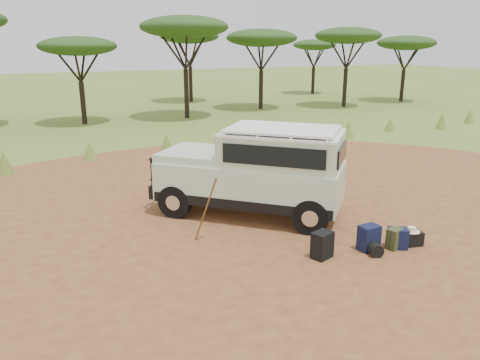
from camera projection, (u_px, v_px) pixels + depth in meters
name	position (u px, v px, depth m)	size (l,w,h in m)	color
ground	(270.00, 228.00, 11.66)	(140.00, 140.00, 0.00)	olive
dirt_clearing	(270.00, 227.00, 11.66)	(23.00, 23.00, 0.01)	#915E2F
grass_fringe	(170.00, 145.00, 19.11)	(36.60, 1.60, 0.90)	olive
acacia_treeline	(122.00, 35.00, 27.78)	(46.70, 13.20, 6.26)	black
safari_vehicle	(256.00, 173.00, 12.22)	(4.85, 4.76, 2.39)	beige
walking_staff	(206.00, 210.00, 10.68)	(0.04, 0.04, 1.60)	brown
backpack_black	(322.00, 245.00, 9.94)	(0.43, 0.32, 0.59)	black
backpack_navy	(369.00, 238.00, 10.33)	(0.44, 0.31, 0.58)	#131D3C
backpack_olive	(394.00, 239.00, 10.40)	(0.34, 0.25, 0.48)	#3F4620
duffel_navy	(398.00, 238.00, 10.43)	(0.41, 0.31, 0.47)	#131D3C
hard_case	(411.00, 238.00, 10.61)	(0.47, 0.33, 0.33)	black
stuff_sack	(375.00, 249.00, 10.08)	(0.29, 0.29, 0.29)	black
safari_hat	(412.00, 230.00, 10.55)	(0.36, 0.36, 0.11)	beige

